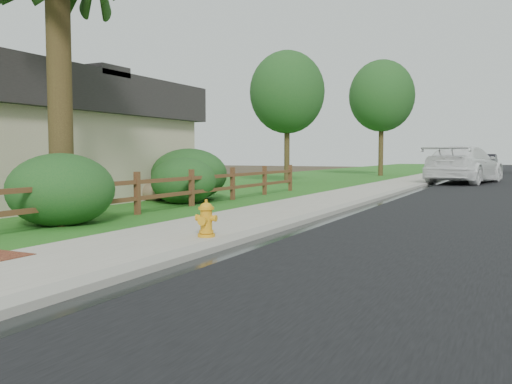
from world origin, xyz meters
The scene contains 16 objects.
ground centered at (0.00, 0.00, 0.00)m, with size 120.00×120.00×0.00m, color #392A1F.
curb centered at (0.40, 35.00, 0.06)m, with size 0.40×90.00×0.12m, color #9A978C.
wet_gutter centered at (0.75, 35.00, 0.02)m, with size 0.50×90.00×0.00m, color black.
sidewalk centered at (-0.90, 35.00, 0.05)m, with size 2.20×90.00×0.10m, color gray.
grass_strip centered at (-2.80, 35.00, 0.03)m, with size 1.60×90.00×0.06m, color #1A5217.
lawn_near centered at (-8.00, 35.00, 0.02)m, with size 9.00×90.00×0.04m, color #1A5217.
ranch_fence centered at (-3.60, 6.40, 0.62)m, with size 0.12×16.92×1.10m.
fire_hydrant centered at (-0.10, 2.68, 0.40)m, with size 0.42×0.34×0.65m.
white_suv centered at (2.00, 24.86, 0.97)m, with size 2.67×6.57×1.91m, color white.
dark_car_far centered at (2.00, 40.97, 0.78)m, with size 1.61×4.61×1.52m, color black.
boulder centered at (-5.84, 8.76, 0.31)m, with size 0.92×0.69×0.61m, color brown.
shrub_b centered at (-3.90, 3.08, 0.77)m, with size 2.21×2.21×1.55m, color #1A491D.
shrub_c centered at (-4.45, 8.45, 0.71)m, with size 1.98×1.98×1.43m, color #1A491D.
shrub_d centered at (-5.13, 9.79, 0.86)m, with size 2.51×2.51×1.71m, color #1A491D.
tree_near_left centered at (-6.20, 20.55, 4.68)m, with size 3.84×3.84×6.81m.
tree_mid_left centered at (-4.12, 32.25, 5.51)m, with size 4.47×4.47×7.99m.
Camera 1 is at (4.78, -5.24, 1.52)m, focal length 38.00 mm.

